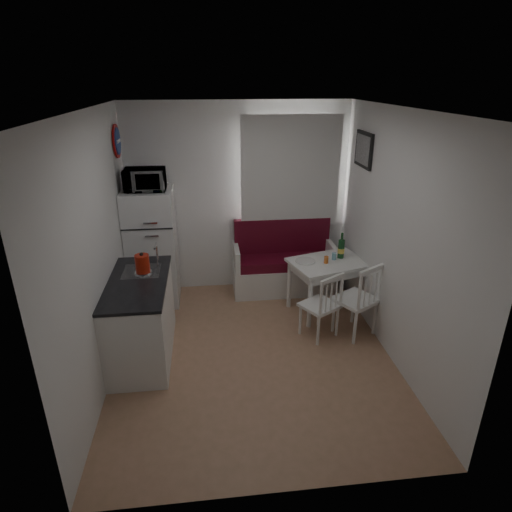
{
  "coord_description": "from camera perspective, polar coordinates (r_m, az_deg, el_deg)",
  "views": [
    {
      "loc": [
        -0.43,
        -3.97,
        2.87
      ],
      "look_at": [
        0.09,
        0.5,
        0.97
      ],
      "focal_mm": 30.0,
      "sensor_mm": 36.0,
      "label": 1
    }
  ],
  "objects": [
    {
      "name": "ceiling",
      "position": [
        4.0,
        -0.53,
        19.01
      ],
      "size": [
        3.0,
        3.5,
        0.02
      ],
      "primitive_type": "cube",
      "color": "white",
      "rests_on": "wall_back"
    },
    {
      "name": "microwave",
      "position": [
        5.5,
        -14.6,
        9.83
      ],
      "size": [
        0.49,
        0.33,
        0.27
      ],
      "primitive_type": "imported",
      "color": "white",
      "rests_on": "fridge"
    },
    {
      "name": "drinking_glass_blue",
      "position": [
        5.55,
        10.36,
        -0.01
      ],
      "size": [
        0.06,
        0.06,
        0.09
      ],
      "primitive_type": "cylinder",
      "color": "#6EA8BB",
      "rests_on": "dining_table"
    },
    {
      "name": "wall_right",
      "position": [
        4.68,
        18.1,
        2.12
      ],
      "size": [
        0.02,
        3.5,
        2.6
      ],
      "primitive_type": "cube",
      "color": "white",
      "rests_on": "floor"
    },
    {
      "name": "kitchen_counter",
      "position": [
        4.84,
        -15.05,
        -7.94
      ],
      "size": [
        0.62,
        1.32,
        1.16
      ],
      "color": "white",
      "rests_on": "floor"
    },
    {
      "name": "picture_frame",
      "position": [
        5.48,
        14.14,
        13.59
      ],
      "size": [
        0.04,
        0.52,
        0.42
      ],
      "primitive_type": "cube",
      "color": "black",
      "rests_on": "wall_right"
    },
    {
      "name": "fridge",
      "position": [
        5.81,
        -13.66,
        1.11
      ],
      "size": [
        0.62,
        0.62,
        1.56
      ],
      "primitive_type": "cube",
      "color": "white",
      "rests_on": "floor"
    },
    {
      "name": "wall_sign",
      "position": [
        5.56,
        -17.99,
        14.36
      ],
      "size": [
        0.03,
        0.4,
        0.4
      ],
      "primitive_type": "cylinder",
      "rotation": [
        0.0,
        1.57,
        0.0
      ],
      "color": "navy",
      "rests_on": "wall_left"
    },
    {
      "name": "wine_bottle",
      "position": [
        5.58,
        11.32,
        1.4
      ],
      "size": [
        0.09,
        0.09,
        0.34
      ],
      "primitive_type": null,
      "color": "#16461F",
      "rests_on": "dining_table"
    },
    {
      "name": "drinking_glass_orange",
      "position": [
        5.42,
        9.34,
        -0.5
      ],
      "size": [
        0.05,
        0.05,
        0.09
      ],
      "primitive_type": "cylinder",
      "color": "orange",
      "rests_on": "dining_table"
    },
    {
      "name": "curtain",
      "position": [
        5.85,
        4.66,
        11.01
      ],
      "size": [
        1.35,
        0.02,
        1.5
      ],
      "primitive_type": "cube",
      "color": "white",
      "rests_on": "wall_back"
    },
    {
      "name": "dining_table",
      "position": [
        5.53,
        9.63,
        -1.45
      ],
      "size": [
        1.08,
        0.89,
        0.7
      ],
      "rotation": [
        0.0,
        0.0,
        0.29
      ],
      "color": "white",
      "rests_on": "floor"
    },
    {
      "name": "bench",
      "position": [
        6.13,
        3.66,
        -1.6
      ],
      "size": [
        1.43,
        0.55,
        1.02
      ],
      "color": "white",
      "rests_on": "floor"
    },
    {
      "name": "chair_right",
      "position": [
        5.04,
        13.64,
        -4.93
      ],
      "size": [
        0.59,
        0.6,
        0.5
      ],
      "rotation": [
        0.0,
        0.0,
        0.53
      ],
      "color": "white",
      "rests_on": "floor"
    },
    {
      "name": "wall_front",
      "position": [
        2.75,
        3.62,
        -11.95
      ],
      "size": [
        3.0,
        0.02,
        2.6
      ],
      "primitive_type": "cube",
      "color": "white",
      "rests_on": "floor"
    },
    {
      "name": "plate",
      "position": [
        5.44,
        6.59,
        -0.68
      ],
      "size": [
        0.25,
        0.25,
        0.02
      ],
      "primitive_type": "cylinder",
      "color": "white",
      "rests_on": "dining_table"
    },
    {
      "name": "wall_back",
      "position": [
        5.95,
        -2.34,
        7.53
      ],
      "size": [
        3.0,
        0.02,
        2.6
      ],
      "primitive_type": "cube",
      "color": "white",
      "rests_on": "floor"
    },
    {
      "name": "kettle",
      "position": [
        4.72,
        -14.91,
        -1.01
      ],
      "size": [
        0.18,
        0.18,
        0.24
      ],
      "primitive_type": "cylinder",
      "color": "#B11F0E",
      "rests_on": "kitchen_counter"
    },
    {
      "name": "chair_left",
      "position": [
        4.95,
        8.79,
        -5.86
      ],
      "size": [
        0.53,
        0.54,
        0.45
      ],
      "rotation": [
        0.0,
        0.0,
        0.55
      ],
      "color": "white",
      "rests_on": "floor"
    },
    {
      "name": "floor",
      "position": [
        4.91,
        -0.42,
        -12.85
      ],
      "size": [
        3.0,
        3.5,
        0.02
      ],
      "primitive_type": "cube",
      "color": "#A77C59",
      "rests_on": "ground"
    },
    {
      "name": "window",
      "position": [
        5.93,
        4.51,
        10.68
      ],
      "size": [
        1.22,
        0.06,
        1.47
      ],
      "primitive_type": "cube",
      "color": "white",
      "rests_on": "wall_back"
    },
    {
      "name": "wall_left",
      "position": [
        4.4,
        -20.29,
        0.48
      ],
      "size": [
        0.02,
        3.5,
        2.6
      ],
      "primitive_type": "cube",
      "color": "white",
      "rests_on": "floor"
    }
  ]
}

